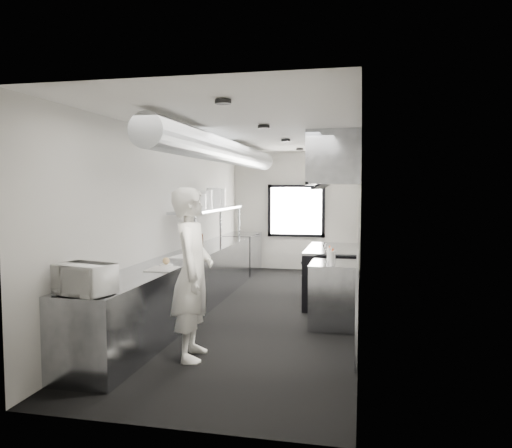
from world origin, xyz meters
The scene contains 35 objects.
floor centered at (0.00, 0.00, 0.00)m, with size 3.00×8.00×0.01m, color black.
ceiling centered at (0.00, 0.00, 2.80)m, with size 3.00×8.00×0.01m, color beige.
wall_back centered at (0.00, 4.00, 1.40)m, with size 3.00×0.02×2.80m, color #B8B6AF.
wall_front centered at (0.00, -4.00, 1.40)m, with size 3.00×0.02×2.80m, color #B8B6AF.
wall_left centered at (-1.50, 0.00, 1.40)m, with size 0.02×8.00×2.80m, color #B8B6AF.
wall_right centered at (1.50, 0.00, 1.40)m, with size 0.02×8.00×2.80m, color #B8B6AF.
wall_cladding centered at (1.48, 0.30, 0.55)m, with size 0.03×5.50×1.10m, color gray.
hvac_duct centered at (-0.70, 0.40, 2.55)m, with size 0.40×0.40×6.40m, color #959A9D.
service_window centered at (0.00, 3.96, 1.40)m, with size 1.36×0.05×1.25m.
exhaust_hood centered at (1.10, 0.70, 2.39)m, with size 0.81×2.20×0.88m.
prep_counter centered at (-1.15, -0.50, 0.45)m, with size 0.70×6.00×0.90m, color gray.
pass_shelf centered at (-1.19, 1.00, 1.54)m, with size 0.45×3.00×0.68m.
range centered at (1.04, 0.70, 0.47)m, with size 0.88×1.60×0.94m.
bottle_station centered at (1.15, -0.70, 0.45)m, with size 0.65×0.80×0.90m, color gray.
far_work_table centered at (-1.15, 3.20, 0.45)m, with size 0.70×1.20×0.90m, color gray.
notice_sheet_a centered at (1.47, -1.20, 1.60)m, with size 0.02×0.28×0.38m, color silver.
notice_sheet_b centered at (1.47, -1.55, 1.55)m, with size 0.02×0.28×0.38m, color silver.
line_cook centered at (-0.36, -2.35, 0.98)m, with size 0.71×0.47×1.95m, color silver.
microwave centered at (-1.14, -3.30, 1.05)m, with size 0.51×0.38×0.30m, color silver.
deli_tub_a centered at (-1.29, -2.69, 0.95)m, with size 0.15×0.15×0.10m, color #A7B3A5.
deli_tub_b centered at (-1.32, -2.63, 0.95)m, with size 0.14×0.14×0.10m, color #A7B3A5.
newspaper centered at (-0.98, -1.75, 0.91)m, with size 0.34×0.43×0.01m, color beige.
small_plate centered at (-1.05, -1.44, 0.91)m, with size 0.18×0.18×0.02m, color white.
pastry centered at (-1.05, -1.44, 0.96)m, with size 0.10×0.10×0.10m, color tan.
cutting_board centered at (-1.05, -0.60, 0.91)m, with size 0.40×0.53×0.02m, color silver.
knife_block centered at (-1.24, 0.57, 1.02)m, with size 0.10×0.21×0.23m, color brown.
plate_stack_a centered at (-1.19, 0.39, 1.71)m, with size 0.24×0.24×0.28m, color white.
plate_stack_b centered at (-1.19, 0.72, 1.73)m, with size 0.25×0.25×0.33m, color white.
plate_stack_c centered at (-1.19, 1.22, 1.76)m, with size 0.27×0.27×0.38m, color white.
plate_stack_d centered at (-1.18, 1.58, 1.75)m, with size 0.23×0.23×0.36m, color white.
squeeze_bottle_a centered at (1.14, -0.97, 1.00)m, with size 0.07×0.07×0.20m, color silver.
squeeze_bottle_b centered at (1.14, -0.83, 0.99)m, with size 0.06×0.06×0.19m, color silver.
squeeze_bottle_c centered at (1.14, -0.75, 0.99)m, with size 0.06×0.06×0.18m, color silver.
squeeze_bottle_d centered at (1.07, -0.55, 0.99)m, with size 0.06×0.06×0.19m, color silver.
squeeze_bottle_e centered at (1.07, -0.44, 0.99)m, with size 0.06×0.06×0.18m, color silver.
Camera 1 is at (1.51, -7.62, 1.95)m, focal length 34.61 mm.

